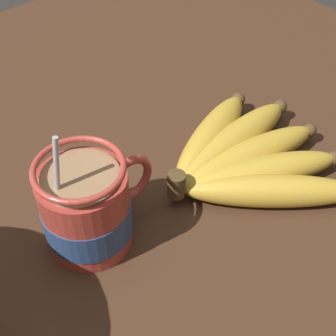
% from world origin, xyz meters
% --- Properties ---
extents(table, '(1.10, 1.10, 0.03)m').
position_xyz_m(table, '(0.00, 0.00, 0.02)').
color(table, '#422819').
rests_on(table, ground).
extents(coffee_mug, '(0.13, 0.09, 0.15)m').
position_xyz_m(coffee_mug, '(-0.08, 0.02, 0.08)').
color(coffee_mug, '#B23D33').
rests_on(coffee_mug, table).
extents(banana_bunch, '(0.22, 0.23, 0.04)m').
position_xyz_m(banana_bunch, '(0.12, -0.01, 0.05)').
color(banana_bunch, '#4C381E').
rests_on(banana_bunch, table).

